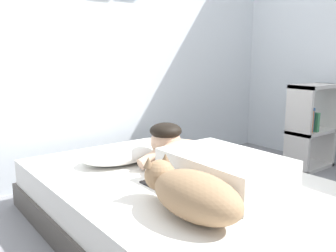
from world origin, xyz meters
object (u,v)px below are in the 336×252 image
person_lying (205,162)px  dog (191,193)px  bed (188,209)px  bookshelf (310,126)px  cell_phone (152,184)px  pillow (120,154)px  coffee_cup (163,154)px

person_lying → dog: 0.46m
bed → bookshelf: bearing=9.6°
bed → dog: size_ratio=3.64×
bed → cell_phone: (-0.19, 0.08, 0.17)m
bed → dog: dog is taller
cell_phone → bookshelf: bearing=6.1°
bed → dog: (-0.27, -0.33, 0.26)m
dog → bookshelf: bearing=17.5°
pillow → coffee_cup: size_ratio=4.16×
bed → cell_phone: cell_phone is taller
cell_phone → bed: bearing=-23.5°
person_lying → coffee_cup: bearing=82.6°
person_lying → bookshelf: size_ratio=1.23×
bookshelf → person_lying: bearing=-168.5°
pillow → bookshelf: 1.79m
pillow → bookshelf: (1.77, -0.26, 0.01)m
bed → coffee_cup: (0.15, 0.44, 0.20)m
person_lying → bed: bearing=156.3°
pillow → coffee_cup: bearing=-21.3°
person_lying → dog: person_lying is taller
coffee_cup → bookshelf: (1.51, -0.16, 0.03)m
bed → bookshelf: 1.70m
coffee_cup → bookshelf: size_ratio=0.17×
bed → bookshelf: size_ratio=2.79×
coffee_cup → bookshelf: 1.52m
cell_phone → bookshelf: size_ratio=0.19×
bed → pillow: size_ratio=4.03×
person_lying → cell_phone: 0.32m
person_lying → cell_phone: person_lying is taller
bed → person_lying: (0.09, -0.04, 0.27)m
coffee_cup → dog: bearing=-118.8°
pillow → bookshelf: bookshelf is taller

